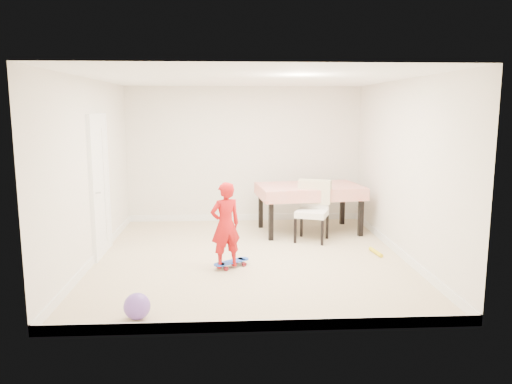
{
  "coord_description": "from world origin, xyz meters",
  "views": [
    {
      "loc": [
        -0.31,
        -7.13,
        2.19
      ],
      "look_at": [
        0.1,
        0.2,
        0.95
      ],
      "focal_mm": 35.0,
      "sensor_mm": 36.0,
      "label": 1
    }
  ],
  "objects": [
    {
      "name": "ceiling",
      "position": [
        0.0,
        0.0,
        2.58
      ],
      "size": [
        4.5,
        5.0,
        0.04
      ],
      "primitive_type": "cube",
      "color": "white",
      "rests_on": "wall_back"
    },
    {
      "name": "child",
      "position": [
        -0.36,
        -0.52,
        0.59
      ],
      "size": [
        0.51,
        0.43,
        1.18
      ],
      "primitive_type": "imported",
      "rotation": [
        0.0,
        0.0,
        3.56
      ],
      "color": "red",
      "rests_on": "ground"
    },
    {
      "name": "wall_right",
      "position": [
        2.23,
        0.0,
        1.3
      ],
      "size": [
        0.04,
        5.0,
        2.6
      ],
      "primitive_type": "cube",
      "color": "silver",
      "rests_on": "ground"
    },
    {
      "name": "baseboard_right",
      "position": [
        2.24,
        0.0,
        0.06
      ],
      "size": [
        0.02,
        5.0,
        0.12
      ],
      "primitive_type": "cube",
      "color": "white",
      "rests_on": "ground"
    },
    {
      "name": "door",
      "position": [
        -2.22,
        0.3,
        1.02
      ],
      "size": [
        0.11,
        0.94,
        2.11
      ],
      "primitive_type": "cube",
      "color": "white",
      "rests_on": "ground"
    },
    {
      "name": "baseboard_back",
      "position": [
        0.0,
        2.49,
        0.06
      ],
      "size": [
        4.5,
        0.02,
        0.12
      ],
      "primitive_type": "cube",
      "color": "white",
      "rests_on": "ground"
    },
    {
      "name": "dining_chair",
      "position": [
        1.06,
        0.88,
        0.5
      ],
      "size": [
        0.74,
        0.78,
        1.0
      ],
      "primitive_type": null,
      "rotation": [
        0.0,
        0.0,
        -0.37
      ],
      "color": "beige",
      "rests_on": "ground"
    },
    {
      "name": "baseboard_front",
      "position": [
        0.0,
        -2.49,
        0.06
      ],
      "size": [
        4.5,
        0.02,
        0.12
      ],
      "primitive_type": "cube",
      "color": "white",
      "rests_on": "ground"
    },
    {
      "name": "wall_front",
      "position": [
        0.0,
        -2.48,
        1.3
      ],
      "size": [
        4.5,
        0.04,
        2.6
      ],
      "primitive_type": "cube",
      "color": "silver",
      "rests_on": "ground"
    },
    {
      "name": "ground",
      "position": [
        0.0,
        0.0,
        0.0
      ],
      "size": [
        5.0,
        5.0,
        0.0
      ],
      "primitive_type": "plane",
      "color": "#C8B38B",
      "rests_on": "ground"
    },
    {
      "name": "dining_table",
      "position": [
        1.12,
        1.51,
        0.42
      ],
      "size": [
        1.91,
        1.33,
        0.84
      ],
      "primitive_type": null,
      "rotation": [
        0.0,
        0.0,
        0.12
      ],
      "color": "red",
      "rests_on": "ground"
    },
    {
      "name": "wall_left",
      "position": [
        -2.23,
        0.0,
        1.3
      ],
      "size": [
        0.04,
        5.0,
        2.6
      ],
      "primitive_type": "cube",
      "color": "silver",
      "rests_on": "ground"
    },
    {
      "name": "balloon",
      "position": [
        -1.28,
        -2.13,
        0.14
      ],
      "size": [
        0.28,
        0.28,
        0.28
      ],
      "primitive_type": "sphere",
      "color": "#734CB7",
      "rests_on": "ground"
    },
    {
      "name": "wall_back",
      "position": [
        0.0,
        2.48,
        1.3
      ],
      "size": [
        4.5,
        0.04,
        2.6
      ],
      "primitive_type": "cube",
      "color": "silver",
      "rests_on": "ground"
    },
    {
      "name": "foam_toy",
      "position": [
        1.92,
        0.06,
        0.03
      ],
      "size": [
        0.11,
        0.4,
        0.06
      ],
      "primitive_type": "cylinder",
      "rotation": [
        1.57,
        0.0,
        0.13
      ],
      "color": "yellow",
      "rests_on": "ground"
    },
    {
      "name": "skateboard",
      "position": [
        -0.28,
        -0.45,
        0.04
      ],
      "size": [
        0.58,
        0.5,
        0.09
      ],
      "primitive_type": null,
      "rotation": [
        0.0,
        0.0,
        0.63
      ],
      "color": "blue",
      "rests_on": "ground"
    },
    {
      "name": "baseboard_left",
      "position": [
        -2.24,
        0.0,
        0.06
      ],
      "size": [
        0.02,
        5.0,
        0.12
      ],
      "primitive_type": "cube",
      "color": "white",
      "rests_on": "ground"
    }
  ]
}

